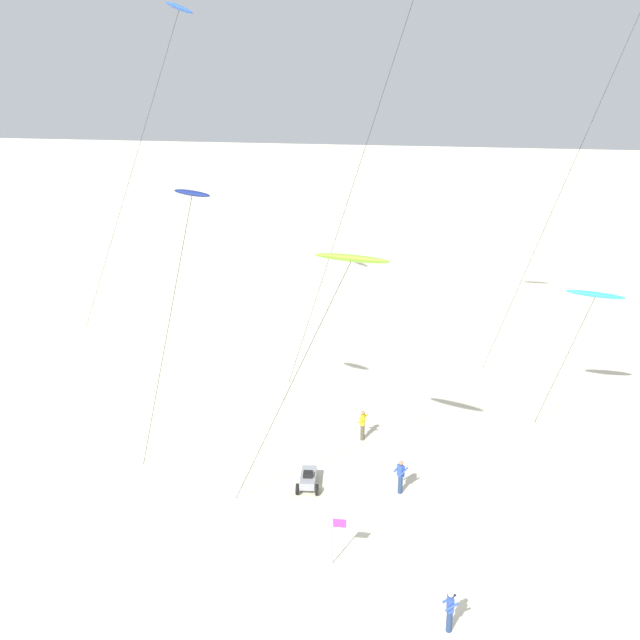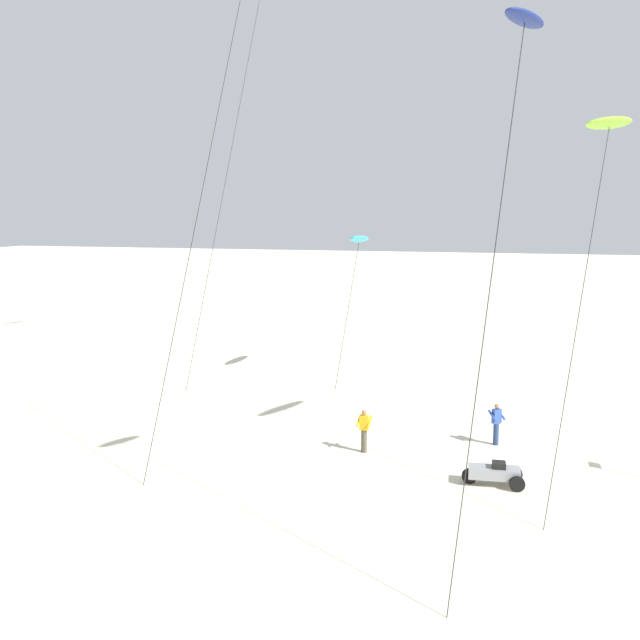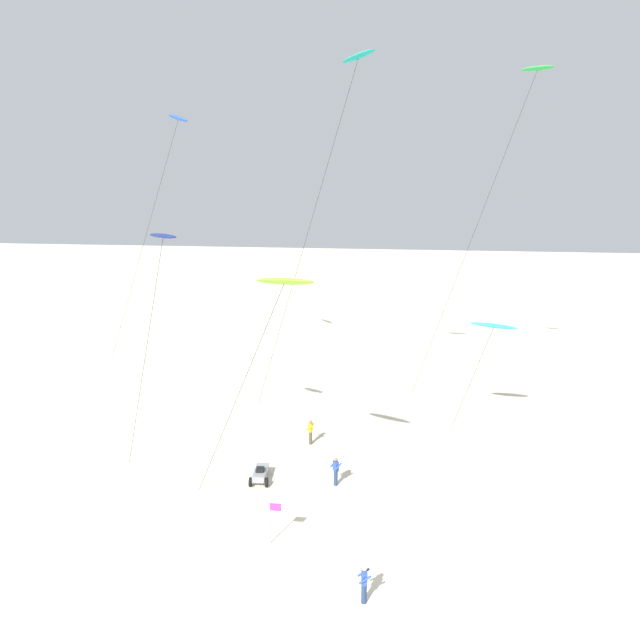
{
  "view_description": "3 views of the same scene",
  "coord_description": "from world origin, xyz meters",
  "px_view_note": "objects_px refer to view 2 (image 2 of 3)",
  "views": [
    {
      "loc": [
        0.33,
        -26.61,
        19.89
      ],
      "look_at": [
        -5.37,
        11.18,
        6.21
      ],
      "focal_mm": 44.45,
      "sensor_mm": 36.0,
      "label": 1
    },
    {
      "loc": [
        -28.56,
        4.93,
        9.18
      ],
      "look_at": [
        -3.27,
        11.9,
        5.11
      ],
      "focal_mm": 39.75,
      "sensor_mm": 36.0,
      "label": 2
    },
    {
      "loc": [
        2.54,
        -22.52,
        16.18
      ],
      "look_at": [
        -2.9,
        13.8,
        7.46
      ],
      "focal_mm": 31.16,
      "sensor_mm": 36.0,
      "label": 3
    }
  ],
  "objects_px": {
    "kite_cyan": "(359,240)",
    "kite_navy": "(524,27)",
    "kite_lime": "(609,125)",
    "beach_buggy": "(495,473)",
    "kite_flyer_nearest": "(496,423)",
    "kite_flyer_furthest": "(364,430)"
  },
  "relations": [
    {
      "from": "kite_cyan",
      "to": "beach_buggy",
      "type": "distance_m",
      "value": 17.09
    },
    {
      "from": "kite_lime",
      "to": "kite_flyer_nearest",
      "type": "relative_size",
      "value": 7.45
    },
    {
      "from": "kite_navy",
      "to": "kite_flyer_nearest",
      "type": "height_order",
      "value": "kite_navy"
    },
    {
      "from": "kite_flyer_furthest",
      "to": "kite_cyan",
      "type": "bearing_deg",
      "value": 13.52
    },
    {
      "from": "beach_buggy",
      "to": "kite_cyan",
      "type": "bearing_deg",
      "value": 29.78
    },
    {
      "from": "kite_cyan",
      "to": "kite_flyer_nearest",
      "type": "bearing_deg",
      "value": -140.33
    },
    {
      "from": "kite_cyan",
      "to": "kite_flyer_furthest",
      "type": "distance_m",
      "value": 13.52
    },
    {
      "from": "kite_cyan",
      "to": "kite_flyer_nearest",
      "type": "relative_size",
      "value": 4.82
    },
    {
      "from": "beach_buggy",
      "to": "kite_lime",
      "type": "bearing_deg",
      "value": -55.11
    },
    {
      "from": "kite_flyer_nearest",
      "to": "kite_flyer_furthest",
      "type": "height_order",
      "value": "same"
    },
    {
      "from": "kite_flyer_nearest",
      "to": "beach_buggy",
      "type": "xyz_separation_m",
      "value": [
        -4.29,
        -0.1,
        -0.46
      ]
    },
    {
      "from": "kite_flyer_nearest",
      "to": "beach_buggy",
      "type": "relative_size",
      "value": 0.8
    },
    {
      "from": "kite_navy",
      "to": "beach_buggy",
      "type": "bearing_deg",
      "value": 3.75
    },
    {
      "from": "kite_flyer_nearest",
      "to": "kite_cyan",
      "type": "bearing_deg",
      "value": 39.67
    },
    {
      "from": "kite_lime",
      "to": "beach_buggy",
      "type": "distance_m",
      "value": 12.18
    },
    {
      "from": "kite_lime",
      "to": "kite_flyer_furthest",
      "type": "distance_m",
      "value": 13.74
    },
    {
      "from": "kite_navy",
      "to": "kite_flyer_nearest",
      "type": "bearing_deg",
      "value": 2.64
    },
    {
      "from": "kite_navy",
      "to": "kite_flyer_furthest",
      "type": "distance_m",
      "value": 15.36
    },
    {
      "from": "kite_cyan",
      "to": "kite_flyer_nearest",
      "type": "height_order",
      "value": "kite_cyan"
    },
    {
      "from": "kite_cyan",
      "to": "kite_navy",
      "type": "distance_m",
      "value": 20.81
    },
    {
      "from": "kite_navy",
      "to": "beach_buggy",
      "type": "distance_m",
      "value": 14.0
    },
    {
      "from": "kite_cyan",
      "to": "kite_navy",
      "type": "xyz_separation_m",
      "value": [
        -18.28,
        -8.01,
        5.91
      ]
    }
  ]
}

